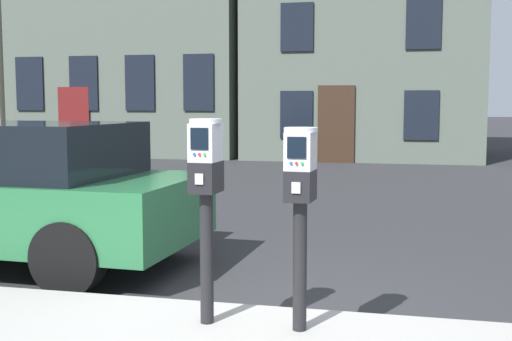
% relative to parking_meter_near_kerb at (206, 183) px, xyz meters
% --- Properties ---
extents(ground_plane, '(160.00, 160.00, 0.00)m').
position_rel_parking_meter_near_kerb_xyz_m(ground_plane, '(0.20, 0.26, -1.09)').
color(ground_plane, '#28282B').
extents(parking_meter_near_kerb, '(0.23, 0.26, 1.37)m').
position_rel_parking_meter_near_kerb_xyz_m(parking_meter_near_kerb, '(0.00, 0.00, 0.00)').
color(parking_meter_near_kerb, black).
rests_on(parking_meter_near_kerb, sidewalk_slab).
extents(parking_meter_twin_adjacent, '(0.23, 0.26, 1.32)m').
position_rel_parking_meter_near_kerb_xyz_m(parking_meter_twin_adjacent, '(0.63, -0.00, -0.04)').
color(parking_meter_twin_adjacent, black).
rests_on(parking_meter_twin_adjacent, sidewalk_slab).
extents(townhouse_brick_corner, '(6.67, 6.78, 9.49)m').
position_rel_parking_meter_near_kerb_xyz_m(townhouse_brick_corner, '(-0.10, 17.15, 3.66)').
color(townhouse_brick_corner, '#4C564C').
rests_on(townhouse_brick_corner, ground_plane).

